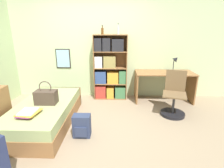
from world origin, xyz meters
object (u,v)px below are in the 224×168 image
object	(u,v)px
bed	(46,113)
desk	(164,80)
bottle_green	(102,31)
desk_chair	(174,101)
desk_lamp	(175,61)
book_stack_on_bed	(29,113)
bottle_brown	(118,30)
handbag	(46,97)
bookcase	(109,70)
backpack	(82,126)

from	to	relation	value
bed	desk	world-z (taller)	desk
bottle_green	desk_chair	size ratio (longest dim) A/B	0.23
bed	bottle_green	bearing A→B (deg)	53.37
desk_lamp	book_stack_on_bed	bearing A→B (deg)	-147.43
desk_lamp	bottle_brown	bearing A→B (deg)	176.12
bottle_green	desk_lamp	world-z (taller)	bottle_green
handbag	bottle_brown	world-z (taller)	bottle_brown
book_stack_on_bed	bottle_brown	size ratio (longest dim) A/B	1.54
bed	bookcase	world-z (taller)	bookcase
book_stack_on_bed	desk_chair	xyz separation A→B (m)	(2.59, 0.96, -0.17)
backpack	desk	bearing A→B (deg)	43.09
book_stack_on_bed	desk_lamp	world-z (taller)	desk_lamp
bookcase	desk	bearing A→B (deg)	-6.32
bookcase	desk_lamp	xyz separation A→B (m)	(1.61, -0.07, 0.24)
bookcase	desk_chair	xyz separation A→B (m)	(1.39, -0.90, -0.46)
handbag	bed	bearing A→B (deg)	146.27
handbag	desk_lamp	xyz separation A→B (m)	(2.70, 1.34, 0.44)
bed	bookcase	size ratio (longest dim) A/B	1.17
desk_chair	backpack	size ratio (longest dim) A/B	2.40
bed	bookcase	xyz separation A→B (m)	(1.15, 1.37, 0.54)
bookcase	bottle_green	bearing A→B (deg)	-166.87
desk_lamp	desk_chair	size ratio (longest dim) A/B	0.42
book_stack_on_bed	backpack	distance (m)	0.87
desk_lamp	desk_chair	bearing A→B (deg)	-104.87
book_stack_on_bed	bed	bearing A→B (deg)	84.15
handbag	desk	xyz separation A→B (m)	(2.45, 1.25, -0.03)
bed	book_stack_on_bed	distance (m)	0.56
desk	desk_lamp	xyz separation A→B (m)	(0.26, 0.08, 0.46)
bookcase	desk_lamp	size ratio (longest dim) A/B	4.12
bed	desk_chair	size ratio (longest dim) A/B	2.05
book_stack_on_bed	backpack	world-z (taller)	book_stack_on_bed
backpack	bookcase	bearing A→B (deg)	77.83
handbag	desk	bearing A→B (deg)	27.14
handbag	desk_lamp	world-z (taller)	desk_lamp
bottle_brown	bed	bearing A→B (deg)	-134.33
bed	desk_lamp	bearing A→B (deg)	25.18
handbag	bottle_brown	distance (m)	2.26
desk_chair	desk	bearing A→B (deg)	92.61
bottle_green	bottle_brown	xyz separation A→B (m)	(0.37, 0.06, 0.02)
bookcase	bottle_green	size ratio (longest dim) A/B	7.76
desk	backpack	bearing A→B (deg)	-136.91
book_stack_on_bed	handbag	bearing A→B (deg)	76.69
book_stack_on_bed	backpack	xyz separation A→B (m)	(0.82, 0.09, -0.27)
bed	bookcase	bearing A→B (deg)	49.93
book_stack_on_bed	bookcase	xyz separation A→B (m)	(1.20, 1.86, 0.29)
book_stack_on_bed	backpack	bearing A→B (deg)	6.15
bookcase	bed	bearing A→B (deg)	-130.07
backpack	handbag	bearing A→B (deg)	152.32
book_stack_on_bed	bottle_brown	world-z (taller)	bottle_brown
book_stack_on_bed	bottle_green	world-z (taller)	bottle_green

